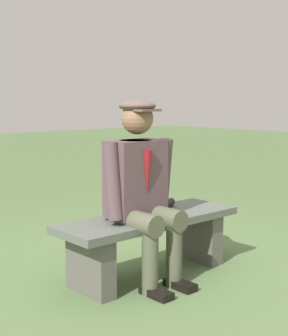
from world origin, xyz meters
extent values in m
plane|color=#557041|center=(0.00, 0.00, 0.00)|extent=(30.00, 30.00, 0.00)
cube|color=#565C53|center=(0.00, 0.00, 0.42)|extent=(1.41, 0.47, 0.05)
cube|color=#595550|center=(-0.52, 0.00, 0.20)|extent=(0.12, 0.40, 0.39)
cube|color=#595550|center=(0.52, 0.00, 0.20)|extent=(0.12, 0.40, 0.39)
cube|color=#5A4249|center=(0.13, 0.00, 0.73)|extent=(0.40, 0.24, 0.53)
cylinder|color=#1E2338|center=(0.13, 0.00, 0.96)|extent=(0.22, 0.22, 0.06)
cone|color=maroon|center=(0.13, 0.12, 0.79)|extent=(0.07, 0.07, 0.29)
sphere|color=#8C664C|center=(0.13, 0.02, 1.15)|extent=(0.22, 0.22, 0.22)
ellipsoid|color=brown|center=(0.13, 0.02, 1.23)|extent=(0.25, 0.25, 0.08)
cube|color=brown|center=(0.13, 0.12, 1.20)|extent=(0.18, 0.10, 0.02)
cylinder|color=#535641|center=(0.02, 0.14, 0.46)|extent=(0.15, 0.40, 0.15)
cylinder|color=#535641|center=(0.02, 0.27, 0.23)|extent=(0.11, 0.11, 0.46)
cube|color=black|center=(0.02, 0.33, 0.03)|extent=(0.10, 0.24, 0.05)
cylinder|color=#5A4249|center=(-0.10, 0.04, 0.74)|extent=(0.11, 0.16, 0.52)
cylinder|color=#535641|center=(0.24, 0.14, 0.46)|extent=(0.15, 0.40, 0.15)
cylinder|color=#535641|center=(0.24, 0.27, 0.23)|extent=(0.11, 0.11, 0.46)
cube|color=black|center=(0.24, 0.33, 0.03)|extent=(0.10, 0.24, 0.05)
cylinder|color=#5A4249|center=(0.36, 0.04, 0.74)|extent=(0.12, 0.16, 0.52)
cylinder|color=black|center=(-0.24, -0.08, 0.47)|extent=(0.29, 0.18, 0.06)
camera|label=1|loc=(2.38, 2.62, 1.27)|focal=53.93mm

